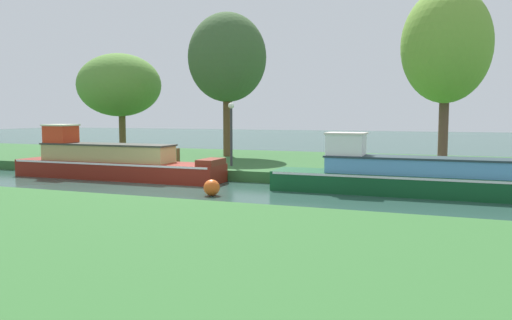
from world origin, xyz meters
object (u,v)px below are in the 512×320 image
object	(u,v)px
maroon_barge	(112,162)
willow_tree_right	(446,46)
willow_tree_left	(119,85)
mooring_post_near	(178,157)
forest_narrowboat	(427,177)
channel_buoy	(212,188)
willow_tree_centre	(227,58)
lamp_post	(231,125)

from	to	relation	value
maroon_barge	willow_tree_right	xyz separation A→B (m)	(11.83, 7.82, 4.80)
willow_tree_left	mooring_post_near	size ratio (longest dim) A/B	7.42
forest_narrowboat	channel_buoy	xyz separation A→B (m)	(-6.07, -2.35, -0.30)
willow_tree_left	mooring_post_near	xyz separation A→B (m)	(6.80, -5.69, -3.26)
willow_tree_centre	mooring_post_near	world-z (taller)	willow_tree_centre
willow_tree_left	mooring_post_near	distance (m)	9.44
lamp_post	forest_narrowboat	bearing A→B (deg)	-17.74
mooring_post_near	channel_buoy	distance (m)	5.04
willow_tree_centre	lamp_post	world-z (taller)	willow_tree_centre
lamp_post	channel_buoy	xyz separation A→B (m)	(1.40, -4.74, -1.76)
maroon_barge	mooring_post_near	bearing A→B (deg)	34.78
willow_tree_right	maroon_barge	bearing A→B (deg)	-146.54
mooring_post_near	willow_tree_left	bearing A→B (deg)	140.08
maroon_barge	willow_tree_right	size ratio (longest dim) A/B	1.14
willow_tree_left	lamp_post	distance (m)	10.08
willow_tree_right	lamp_post	distance (m)	10.16
willow_tree_left	willow_tree_right	xyz separation A→B (m)	(16.56, 0.69, 1.40)
willow_tree_centre	channel_buoy	distance (m)	10.70
mooring_post_near	channel_buoy	size ratio (longest dim) A/B	1.45
willow_tree_left	channel_buoy	xyz separation A→B (m)	(10.07, -9.48, -3.77)
willow_tree_left	lamp_post	world-z (taller)	willow_tree_left
lamp_post	mooring_post_near	distance (m)	2.45
mooring_post_near	channel_buoy	bearing A→B (deg)	-49.13
maroon_barge	lamp_post	xyz separation A→B (m)	(3.94, 2.39, 1.39)
willow_tree_centre	channel_buoy	xyz separation A→B (m)	(3.40, -8.88, -4.90)
willow_tree_right	lamp_post	xyz separation A→B (m)	(-7.88, -5.43, -3.40)
willow_tree_right	mooring_post_near	bearing A→B (deg)	-146.83
mooring_post_near	willow_tree_centre	bearing A→B (deg)	91.37
maroon_barge	forest_narrowboat	world-z (taller)	maroon_barge
willow_tree_centre	lamp_post	xyz separation A→B (m)	(2.00, -4.14, -3.14)
willow_tree_centre	channel_buoy	bearing A→B (deg)	-69.05
forest_narrowboat	willow_tree_right	world-z (taller)	willow_tree_right
forest_narrowboat	willow_tree_centre	size ratio (longest dim) A/B	1.42
willow_tree_right	channel_buoy	distance (m)	13.12
maroon_barge	lamp_post	distance (m)	4.82
willow_tree_centre	maroon_barge	bearing A→B (deg)	-106.61
channel_buoy	mooring_post_near	bearing A→B (deg)	130.87
willow_tree_left	willow_tree_right	bearing A→B (deg)	2.39
lamp_post	mooring_post_near	size ratio (longest dim) A/B	3.50
forest_narrowboat	mooring_post_near	xyz separation A→B (m)	(-9.34, 1.44, 0.21)
maroon_barge	channel_buoy	size ratio (longest dim) A/B	17.37
lamp_post	mooring_post_near	world-z (taller)	lamp_post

